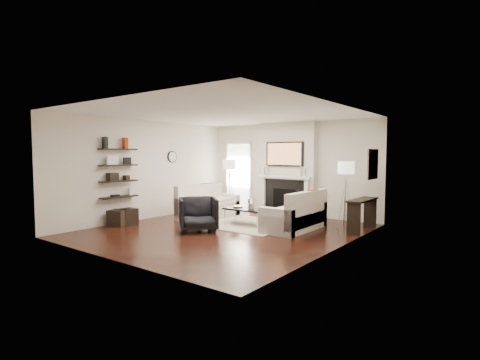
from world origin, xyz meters
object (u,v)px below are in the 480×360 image
Objects in this scene: coffee_table at (246,209)px; loveseat_left_base at (208,210)px; armchair at (198,212)px; lamp_left_shade at (230,165)px; loveseat_right_base at (294,221)px; lamp_right_shade at (346,168)px; ottoman_near at (127,216)px.

loveseat_left_base is at bearing 171.75° from coffee_table.
lamp_left_shade is (-1.38, 2.87, 1.02)m from armchair.
lamp_right_shade is (0.82, 1.07, 1.24)m from loveseat_right_base.
loveseat_left_base is at bearing -179.32° from loveseat_right_base.
lamp_right_shade is at bearing -4.72° from lamp_left_shade.
lamp_right_shade is (3.52, 1.10, 1.24)m from loveseat_left_base.
lamp_right_shade reaches higher than ottoman_near.
loveseat_right_base is (2.70, 0.03, 0.00)m from loveseat_left_base.
lamp_left_shade is at bearing 155.71° from loveseat_right_base.
armchair is at bearing -138.89° from loveseat_right_base.
armchair is 2.07m from ottoman_near.
loveseat_left_base reaches higher than ottoman_near.
armchair is 3.73m from lamp_right_shade.
lamp_left_shade is (-1.83, 1.63, 1.05)m from coffee_table.
lamp_left_shade reaches higher than ottoman_near.
armchair is 2.15× the size of lamp_left_shade.
ottoman_near is at bearing -117.20° from loveseat_left_base.
lamp_right_shade is (2.07, 1.31, 1.05)m from coffee_table.
loveseat_right_base is at bearing -24.29° from lamp_left_shade.
lamp_left_shade and lamp_right_shade have the same top height.
lamp_left_shade is at bearing 79.57° from ottoman_near.
lamp_right_shade reaches higher than armchair.
loveseat_right_base is 1.64× the size of coffee_table.
armchair is 2.15× the size of lamp_right_shade.
armchair is 3.35m from lamp_left_shade.
coffee_table is at bearing -8.25° from loveseat_left_base.
lamp_right_shade is at bearing 17.35° from loveseat_left_base.
coffee_table is 2.66m from lamp_right_shade.
ottoman_near is at bearing -144.68° from coffee_table.
coffee_table is at bearing 20.27° from armchair.
loveseat_left_base is 3.89m from lamp_right_shade.
lamp_right_shade reaches higher than coffee_table.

